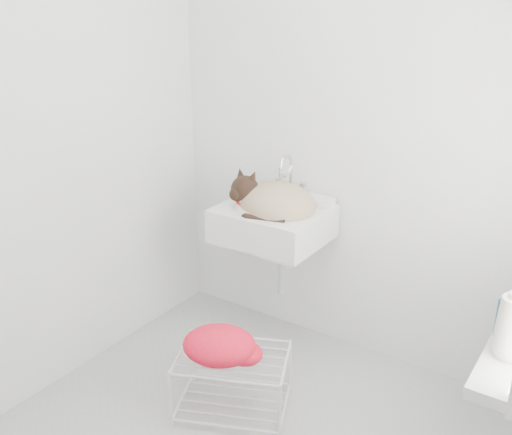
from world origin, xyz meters
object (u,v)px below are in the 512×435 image
Objects in this scene: wire_rack at (233,383)px; bottle_a at (507,355)px; cat at (274,202)px; sink at (273,208)px.

bottle_a reaches higher than wire_rack.
cat is 0.85× the size of wire_rack.
wire_rack is 2.14× the size of bottle_a.
bottle_a is (1.34, -0.74, 0.00)m from sink.
wire_rack is 1.39m from bottle_a.
cat is 0.95m from wire_rack.
bottle_a is at bearing -7.33° from wire_rack.
cat is at bearing 103.38° from wire_rack.
wire_rack is (0.15, -0.59, -0.70)m from sink.
wire_rack is at bearing 172.67° from bottle_a.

